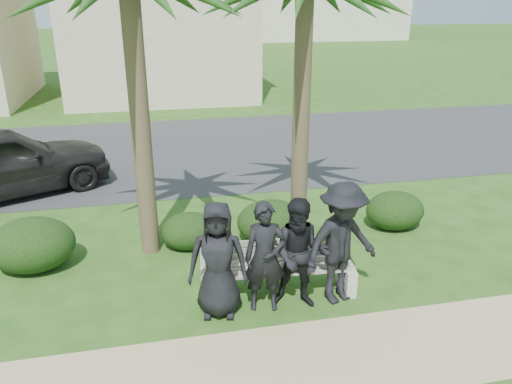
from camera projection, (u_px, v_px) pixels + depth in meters
ground at (276, 286)px, 7.85m from camera, size 160.00×160.00×0.00m
footpath at (311, 362)px, 6.21m from camera, size 30.00×1.60×0.01m
asphalt_street at (210, 148)px, 15.14m from camera, size 160.00×8.00×0.01m
stucco_bldg_right at (158, 12)px, 22.74m from camera, size 8.40×8.40×7.30m
park_bench at (278, 272)px, 7.53m from camera, size 2.36×0.72×0.81m
man_a at (218, 260)px, 6.90m from camera, size 0.92×0.70×1.70m
man_b at (265, 257)px, 7.02m from camera, size 0.65×0.48×1.65m
man_c at (301, 254)px, 7.08m from camera, size 0.97×0.85×1.67m
man_d at (341, 243)px, 7.18m from camera, size 1.35×1.00×1.87m
hedge_a at (32, 243)px, 8.24m from camera, size 1.39×1.15×0.91m
hedge_b at (189, 230)px, 9.00m from camera, size 1.02×0.84×0.67m
hedge_c at (270, 220)px, 9.21m from camera, size 1.24×1.02×0.81m
hedge_d at (267, 220)px, 9.29m from camera, size 1.14×0.94×0.75m
hedge_e at (395, 209)px, 9.77m from camera, size 1.15×0.95×0.75m
car_a at (1, 162)px, 11.23m from camera, size 5.02×3.66×1.59m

